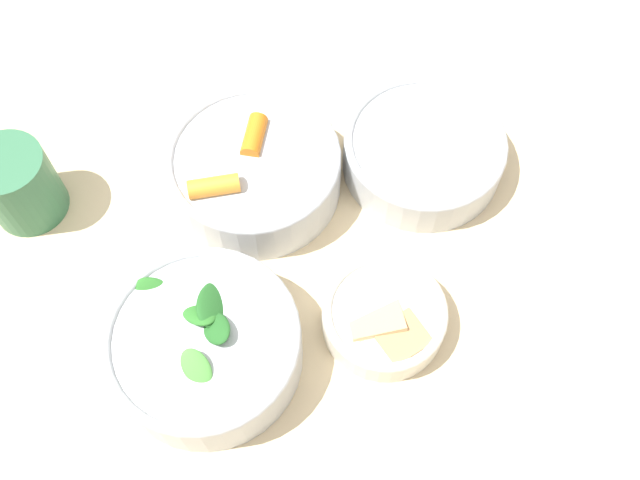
# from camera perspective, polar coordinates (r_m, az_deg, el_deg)

# --- Properties ---
(ground_plane) EXTENTS (10.00, 10.00, 0.00)m
(ground_plane) POSITION_cam_1_polar(r_m,az_deg,el_deg) (1.46, 2.98, -14.28)
(ground_plane) COLOR brown
(dining_table) EXTENTS (1.25, 0.94, 0.74)m
(dining_table) POSITION_cam_1_polar(r_m,az_deg,el_deg) (0.86, 4.94, -4.26)
(dining_table) COLOR beige
(dining_table) RESTS_ON ground_plane
(bowl_carrots) EXTENTS (0.19, 0.19, 0.07)m
(bowl_carrots) POSITION_cam_1_polar(r_m,az_deg,el_deg) (0.78, -5.28, 5.59)
(bowl_carrots) COLOR silver
(bowl_carrots) RESTS_ON dining_table
(bowl_greens) EXTENTS (0.19, 0.19, 0.08)m
(bowl_greens) POSITION_cam_1_polar(r_m,az_deg,el_deg) (0.69, -9.26, -8.35)
(bowl_greens) COLOR silver
(bowl_greens) RESTS_ON dining_table
(bowl_beans_hotdog) EXTENTS (0.18, 0.18, 0.05)m
(bowl_beans_hotdog) POSITION_cam_1_polar(r_m,az_deg,el_deg) (0.81, 8.26, 6.94)
(bowl_beans_hotdog) COLOR silver
(bowl_beans_hotdog) RESTS_ON dining_table
(bowl_cookies) EXTENTS (0.12, 0.12, 0.04)m
(bowl_cookies) POSITION_cam_1_polar(r_m,az_deg,el_deg) (0.71, 5.25, -6.10)
(bowl_cookies) COLOR silver
(bowl_cookies) RESTS_ON dining_table
(cup) EXTENTS (0.08, 0.08, 0.09)m
(cup) POSITION_cam_1_polar(r_m,az_deg,el_deg) (0.82, -22.98, 4.10)
(cup) COLOR #336B47
(cup) RESTS_ON dining_table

